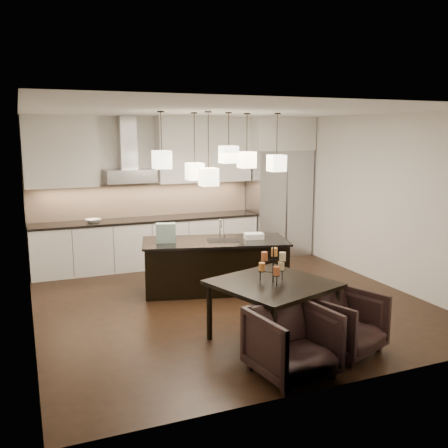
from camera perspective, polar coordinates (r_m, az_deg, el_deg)
name	(u,v)px	position (r m, az deg, el deg)	size (l,w,h in m)	color
floor	(229,302)	(7.58, 0.58, -8.91)	(5.50, 5.50, 0.02)	black
ceiling	(229,110)	(7.16, 0.62, 12.90)	(5.50, 5.50, 0.02)	white
wall_back	(175,190)	(9.82, -5.68, 3.93)	(5.50, 0.02, 2.80)	silver
wall_front	(342,250)	(4.86, 13.34, -2.93)	(5.50, 0.02, 2.80)	silver
wall_left	(25,222)	(6.69, -21.76, 0.21)	(0.02, 5.50, 2.80)	silver
wall_right	(382,200)	(8.68, 17.65, 2.65)	(0.02, 5.50, 2.80)	silver
refrigerator	(278,203)	(10.31, 6.23, 2.41)	(1.20, 0.72, 2.15)	#B7B7BA
fridge_panel	(280,134)	(10.22, 6.39, 10.21)	(1.26, 0.72, 0.65)	silver
lower_cabinets	(149,244)	(9.50, -8.61, -2.22)	(4.21, 0.62, 0.88)	silver
countertop	(148,220)	(9.42, -8.69, 0.51)	(4.21, 0.66, 0.04)	black
backsplash	(144,200)	(9.65, -9.17, 2.75)	(4.21, 0.02, 0.63)	beige
upper_cab_left	(60,152)	(9.20, -18.19, 7.88)	(1.25, 0.35, 1.25)	silver
upper_cab_right	(204,150)	(9.76, -2.29, 8.50)	(1.86, 0.35, 1.25)	silver
hood_canopy	(130,176)	(9.30, -10.71, 5.42)	(0.90, 0.52, 0.24)	#B7B7BA
hood_chimney	(128,143)	(9.37, -10.97, 9.13)	(0.30, 0.28, 0.96)	#B7B7BA
fruit_bowl	(93,221)	(9.18, -14.72, 0.36)	(0.26, 0.26, 0.06)	silver
island_body	(215,266)	(8.02, -1.00, -4.84)	(2.21, 0.89, 0.78)	black
island_top	(215,241)	(7.92, -1.01, -1.99)	(2.28, 0.96, 0.04)	black
faucet	(220,229)	(7.98, -0.46, -0.54)	(0.09, 0.21, 0.34)	silver
tote_bag	(166,233)	(7.79, -6.67, -1.02)	(0.30, 0.16, 0.30)	#26664A
food_container	(254,236)	(8.05, 3.43, -1.37)	(0.30, 0.21, 0.09)	silver
dining_table	(272,312)	(6.12, 5.55, -9.96)	(1.24, 1.24, 0.74)	black
candelabra	(273,264)	(5.95, 5.65, -4.61)	(0.36, 0.36, 0.44)	black
candle_a	(281,266)	(6.05, 6.56, -4.76)	(0.08, 0.08, 0.10)	#D4BF88
candle_b	(262,267)	(5.99, 4.36, -4.89)	(0.08, 0.08, 0.10)	#CD7D34
candle_c	(276,271)	(5.83, 6.01, -5.35)	(0.08, 0.08, 0.10)	#A65129
candle_d	(274,252)	(6.05, 5.78, -3.20)	(0.08, 0.08, 0.10)	#CD7D34
candle_e	(264,256)	(5.84, 4.64, -3.68)	(0.08, 0.08, 0.10)	#A65129
candle_f	(283,257)	(5.84, 6.71, -3.71)	(0.08, 0.08, 0.10)	#D4BF88
armchair_left	(292,342)	(5.34, 7.81, -13.27)	(0.77, 0.80, 0.72)	black
armchair_right	(345,323)	(6.00, 13.71, -10.90)	(0.74, 0.76, 0.69)	black
pendant_a	(162,160)	(7.29, -7.12, 7.30)	(0.24, 0.24, 0.26)	beige
pendant_b	(195,172)	(7.70, -3.37, 6.01)	(0.24, 0.24, 0.26)	beige
pendant_c	(229,154)	(7.62, 0.53, 7.96)	(0.24, 0.24, 0.26)	beige
pendant_d	(247,160)	(8.01, 2.61, 7.35)	(0.24, 0.24, 0.26)	beige
pendant_e	(276,163)	(7.99, 6.02, 6.93)	(0.24, 0.24, 0.26)	beige
pendant_f	(209,177)	(7.32, -1.78, 5.39)	(0.24, 0.24, 0.26)	beige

